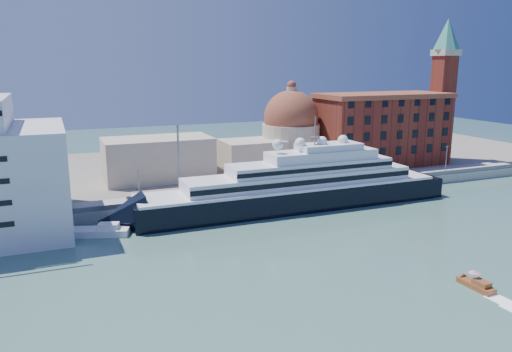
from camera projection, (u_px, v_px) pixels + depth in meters
name	position (u px, v px, depth m)	size (l,w,h in m)	color
ground	(320.00, 241.00, 98.74)	(400.00, 400.00, 0.00)	#396259
quay	(255.00, 195.00, 129.14)	(180.00, 10.00, 2.50)	gray
land	(208.00, 166.00, 166.19)	(260.00, 72.00, 2.00)	slate
quay_fence	(262.00, 192.00, 124.67)	(180.00, 0.10, 1.20)	slate
superyacht	(283.00, 191.00, 119.57)	(86.72, 12.02, 25.92)	black
service_barge	(100.00, 232.00, 102.16)	(12.76, 7.80, 2.72)	white
water_taxi	(477.00, 284.00, 77.87)	(2.35, 6.22, 2.91)	brown
warehouse	(382.00, 129.00, 161.93)	(43.00, 19.00, 23.25)	maroon
campanile	(444.00, 81.00, 167.55)	(8.40, 8.40, 47.00)	maroon
church	(245.00, 143.00, 150.79)	(66.00, 18.00, 25.50)	beige
lamp_posts	(209.00, 167.00, 120.99)	(120.80, 2.40, 18.00)	slate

